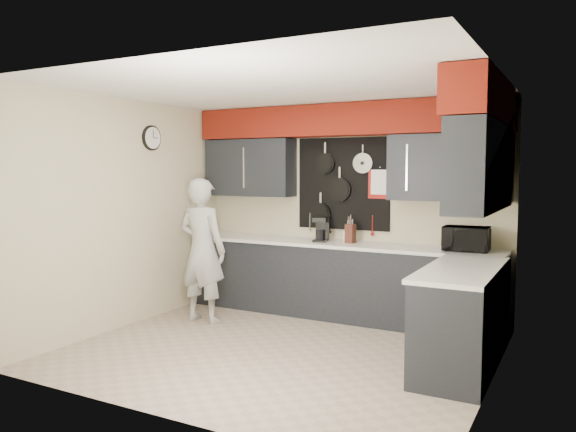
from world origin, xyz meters
The scene contains 10 objects.
ground centered at (0.00, 0.00, 0.00)m, with size 4.00×4.00×0.00m, color tan.
back_wall_assembly centered at (0.01, 1.60, 2.01)m, with size 4.00×0.36×2.60m.
right_wall_assembly centered at (1.85, 0.26, 1.94)m, with size 0.36×3.50×2.60m.
left_wall_assembly centered at (-1.99, 0.02, 1.33)m, with size 0.05×3.50×2.60m.
base_cabinets centered at (0.49, 1.13, 0.46)m, with size 3.95×2.20×0.92m.
microwave centered at (1.52, 1.43, 1.05)m, with size 0.48×0.33×0.27m, color black.
knife_block centered at (0.16, 1.46, 1.03)m, with size 0.10×0.10×0.23m, color #3C1B13.
utensil_crock centered at (0.10, 1.52, 0.99)m, with size 0.11×0.11×0.14m, color white.
coffee_maker centered at (-0.21, 1.42, 1.08)m, with size 0.21×0.24×0.30m.
person centered at (-1.33, 0.50, 0.85)m, with size 0.62×0.41×1.71m, color #A3A3A0.
Camera 1 is at (2.66, -4.81, 1.80)m, focal length 35.00 mm.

